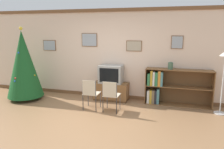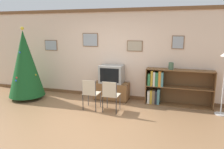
% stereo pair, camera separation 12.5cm
% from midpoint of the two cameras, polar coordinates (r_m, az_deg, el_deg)
% --- Properties ---
extents(ground_plane, '(24.00, 24.00, 0.00)m').
position_cam_midpoint_polar(ground_plane, '(5.07, -7.10, -12.80)').
color(ground_plane, '#936B47').
extents(wall_back, '(9.10, 0.11, 2.70)m').
position_cam_midpoint_polar(wall_back, '(6.70, 0.35, 5.34)').
color(wall_back, beige).
rests_on(wall_back, ground_plane).
extents(christmas_tree, '(1.06, 1.06, 2.18)m').
position_cam_midpoint_polar(christmas_tree, '(7.05, -21.30, 2.64)').
color(christmas_tree, maroon).
rests_on(christmas_tree, ground_plane).
extents(tv_console, '(1.03, 0.46, 0.53)m').
position_cam_midpoint_polar(tv_console, '(6.60, 0.44, -4.37)').
color(tv_console, brown).
rests_on(tv_console, ground_plane).
extents(television, '(0.69, 0.45, 0.53)m').
position_cam_midpoint_polar(television, '(6.47, 0.44, 0.13)').
color(television, '#9E9E99').
rests_on(television, tv_console).
extents(folding_chair_left, '(0.40, 0.40, 0.82)m').
position_cam_midpoint_polar(folding_chair_left, '(5.75, -5.03, -4.71)').
color(folding_chair_left, beige).
rests_on(folding_chair_left, ground_plane).
extents(folding_chair_right, '(0.40, 0.40, 0.82)m').
position_cam_midpoint_polar(folding_chair_right, '(5.57, 0.24, -5.21)').
color(folding_chair_right, beige).
rests_on(folding_chair_right, ground_plane).
extents(bookshelf, '(1.80, 0.36, 1.02)m').
position_cam_midpoint_polar(bookshelf, '(6.34, 14.65, -3.27)').
color(bookshelf, brown).
rests_on(bookshelf, ground_plane).
extents(vase, '(0.14, 0.14, 0.19)m').
position_cam_midpoint_polar(vase, '(6.18, 15.74, 2.19)').
color(vase, '#47664C').
rests_on(vase, bookshelf).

